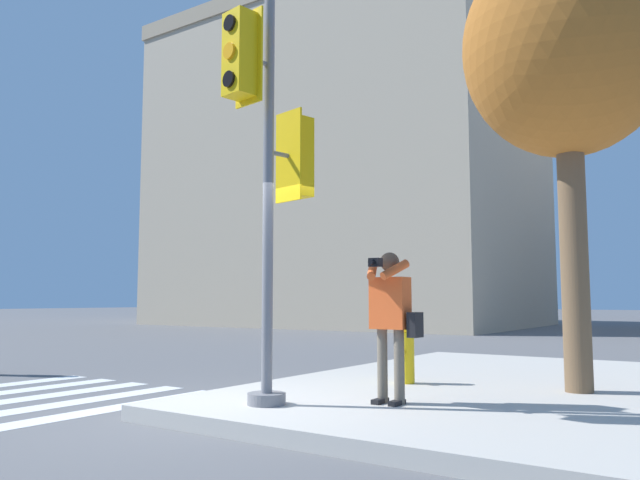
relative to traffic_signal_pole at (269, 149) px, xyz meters
name	(u,v)px	position (x,y,z in m)	size (l,w,h in m)	color
ground_plane	(191,419)	(-0.74, -0.36, -2.87)	(160.00, 160.00, 0.00)	#5B5B5E
sidewalk_corner	(611,397)	(2.76, 3.14, -2.79)	(8.00, 8.00, 0.17)	#BCB7AD
crosswalk_stripes	(44,396)	(-3.43, -0.36, -2.87)	(3.35, 3.11, 0.01)	silver
traffic_signal_pole	(269,149)	(0.00, 0.00, 0.00)	(0.53, 1.14, 4.54)	slate
person_photographer	(391,313)	(1.04, 0.79, -1.76)	(0.58, 0.54, 1.59)	black
street_tree	(566,50)	(2.48, 2.78, 1.48)	(2.53, 2.53, 5.62)	brown
fire_hydrant	(406,352)	(0.45, 2.32, -2.30)	(0.21, 0.27, 0.82)	yellow
building_left	(346,171)	(-12.75, 21.94, 5.05)	(18.08, 12.04, 15.82)	tan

